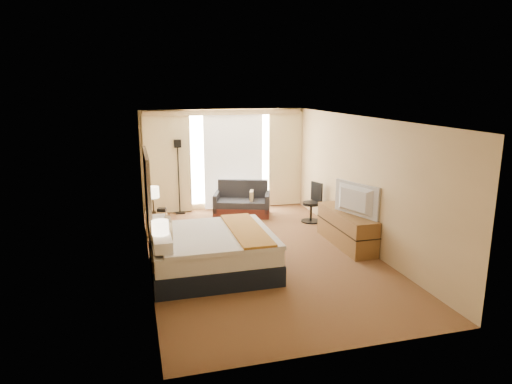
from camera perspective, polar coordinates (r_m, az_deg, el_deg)
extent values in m
cube|color=#522117|center=(8.96, 0.49, -7.63)|extent=(4.20, 7.00, 0.02)
cube|color=white|center=(8.40, 0.52, 9.19)|extent=(4.20, 7.00, 0.02)
cube|color=tan|center=(11.93, -4.08, 4.06)|extent=(4.20, 0.02, 2.60)
cube|color=tan|center=(5.44, 10.68, -7.33)|extent=(4.20, 0.02, 2.60)
cube|color=tan|center=(8.28, -13.62, -0.35)|extent=(0.02, 7.00, 2.60)
cube|color=tan|center=(9.37, 12.97, 1.23)|extent=(0.02, 7.00, 2.60)
cube|color=black|center=(8.48, -13.39, -0.16)|extent=(0.06, 1.85, 1.50)
cube|color=brown|center=(7.60, -11.16, -9.59)|extent=(0.45, 0.52, 0.55)
cube|color=brown|center=(9.95, -12.27, -4.13)|extent=(0.45, 0.52, 0.55)
cube|color=brown|center=(9.48, 11.23, -4.47)|extent=(0.50, 1.80, 0.70)
cube|color=white|center=(11.95, -2.88, 4.19)|extent=(2.30, 0.02, 2.30)
cube|color=beige|center=(11.63, -11.00, 3.46)|extent=(1.15, 0.09, 2.50)
cube|color=beige|center=(12.25, 3.64, 4.16)|extent=(0.90, 0.09, 2.50)
cube|color=white|center=(11.92, -2.83, 3.92)|extent=(1.55, 0.04, 2.50)
cube|color=tan|center=(11.64, -4.02, 9.88)|extent=(4.00, 0.16, 0.12)
cube|color=black|center=(8.09, -5.49, -8.72)|extent=(2.08, 1.88, 0.35)
cube|color=silver|center=(7.98, -5.54, -6.57)|extent=(2.03, 1.84, 0.30)
cube|color=silver|center=(7.93, -5.00, -5.35)|extent=(1.90, 1.90, 0.07)
cube|color=#C9812E|center=(8.02, -1.23, -4.71)|extent=(0.55, 1.90, 0.04)
cube|color=silver|center=(7.36, -11.65, -6.05)|extent=(0.28, 0.77, 0.18)
cube|color=silver|center=(8.23, -12.08, -4.01)|extent=(0.28, 0.77, 0.18)
cube|color=beige|center=(7.79, -10.87, -4.63)|extent=(0.10, 0.42, 0.36)
cube|color=#522017|center=(11.45, -1.76, -2.34)|extent=(1.53, 1.13, 0.24)
cube|color=#28282D|center=(11.35, -1.79, -1.43)|extent=(1.39, 0.96, 0.16)
cube|color=#28282D|center=(11.62, -1.65, 0.26)|extent=(1.25, 0.54, 0.54)
cube|color=#28282D|center=(11.46, -4.94, -1.17)|extent=(0.33, 0.73, 0.44)
cube|color=#28282D|center=(11.35, 1.43, -1.27)|extent=(0.33, 0.73, 0.44)
cube|color=beige|center=(11.29, -0.56, -0.63)|extent=(0.18, 0.35, 0.31)
cube|color=black|center=(11.84, -9.48, -2.54)|extent=(0.24, 0.24, 0.03)
cylinder|color=black|center=(11.64, -9.63, 1.51)|extent=(0.03, 0.03, 1.68)
cube|color=black|center=(11.50, -9.81, 6.00)|extent=(0.17, 0.17, 0.19)
cylinder|color=black|center=(11.03, 6.85, -3.62)|extent=(0.46, 0.46, 0.03)
cylinder|color=black|center=(10.97, 6.88, -2.49)|extent=(0.06, 0.06, 0.41)
cylinder|color=black|center=(10.92, 6.91, -1.43)|extent=(0.40, 0.40, 0.06)
cube|color=black|center=(10.96, 7.60, 0.05)|extent=(0.17, 0.36, 0.46)
cube|color=black|center=(7.52, -11.73, -7.47)|extent=(0.09, 0.09, 0.04)
cylinder|color=black|center=(7.45, -11.80, -6.14)|extent=(0.03, 0.03, 0.33)
cylinder|color=beige|center=(7.38, -11.89, -4.37)|extent=(0.27, 0.27, 0.23)
cube|color=black|center=(9.88, -12.68, -2.49)|extent=(0.10, 0.10, 0.04)
cylinder|color=black|center=(9.83, -12.73, -1.43)|extent=(0.03, 0.03, 0.34)
cylinder|color=beige|center=(9.77, -12.80, -0.03)|extent=(0.27, 0.27, 0.23)
cube|color=#8EBEDB|center=(7.57, -11.31, -7.01)|extent=(0.15, 0.15, 0.11)
cube|color=black|center=(9.99, -11.70, -2.19)|extent=(0.21, 0.19, 0.07)
imported|color=black|center=(9.02, 11.97, -0.98)|extent=(0.50, 1.10, 0.64)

